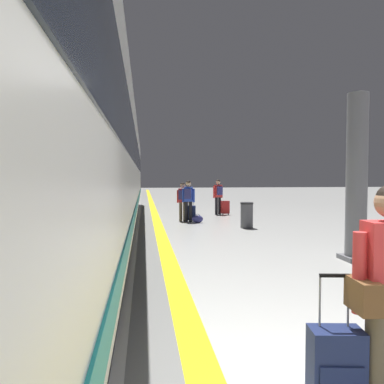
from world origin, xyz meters
TOP-DOWN VIEW (x-y plane):
  - safety_line_strip at (-0.83, 10.00)m, footprint 0.36×80.00m
  - tactile_edge_band at (-1.19, 10.00)m, footprint 0.69×80.00m
  - high_speed_train at (-3.01, 8.02)m, footprint 2.94×30.58m
  - rolling_suitcase_foreground at (0.03, 0.78)m, footprint 0.41×0.29m
  - passenger_near at (0.21, 12.97)m, footprint 0.47×0.38m
  - suitcase_near at (0.54, 12.84)m, footprint 0.41×0.29m
  - passenger_mid at (2.19, 15.34)m, footprint 0.50×0.40m
  - suitcase_mid at (2.51, 15.22)m, footprint 0.41×0.29m
  - passenger_far at (0.42, 12.69)m, footprint 0.50×0.38m
  - duffel_bag_far at (0.74, 12.37)m, footprint 0.44×0.26m
  - platform_pillar at (3.19, 5.59)m, footprint 0.56×0.56m
  - waste_bin at (2.27, 10.74)m, footprint 0.46×0.46m

SIDE VIEW (x-z plane):
  - tactile_edge_band at x=-1.19m, z-range 0.00..0.01m
  - safety_line_strip at x=-0.83m, z-range 0.00..0.01m
  - duffel_bag_far at x=0.74m, z-range -0.03..0.33m
  - suitcase_near at x=0.54m, z-range -0.17..0.87m
  - suitcase_mid at x=2.51m, z-range 0.03..0.69m
  - rolling_suitcase_foreground at x=0.03m, z-range -0.17..0.92m
  - waste_bin at x=2.27m, z-range 0.00..0.91m
  - passenger_near at x=0.21m, z-range 0.15..1.73m
  - passenger_far at x=0.42m, z-range 0.16..1.82m
  - passenger_mid at x=2.19m, z-range 0.16..1.85m
  - platform_pillar at x=3.19m, z-range -0.08..3.52m
  - high_speed_train at x=-3.01m, z-range 0.02..4.99m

